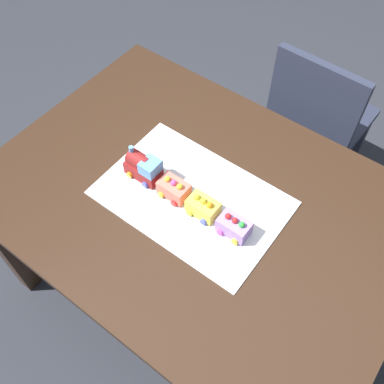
{
  "coord_description": "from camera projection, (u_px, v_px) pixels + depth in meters",
  "views": [
    {
      "loc": [
        0.48,
        -0.67,
        1.94
      ],
      "look_at": [
        -0.01,
        -0.01,
        0.77
      ],
      "focal_mm": 41.21,
      "sensor_mm": 36.0,
      "label": 1
    }
  ],
  "objects": [
    {
      "name": "ground_plane",
      "position": [
        196.0,
        288.0,
        2.06
      ],
      "size": [
        8.0,
        8.0,
        0.0
      ],
      "primitive_type": "plane",
      "color": "#2D3038"
    },
    {
      "name": "dining_table",
      "position": [
        197.0,
        215.0,
        1.54
      ],
      "size": [
        1.4,
        1.0,
        0.74
      ],
      "color": "#382316",
      "rests_on": "ground"
    },
    {
      "name": "chair",
      "position": [
        317.0,
        120.0,
        2.03
      ],
      "size": [
        0.41,
        0.41,
        0.86
      ],
      "rotation": [
        0.0,
        0.0,
        3.11
      ],
      "color": "#2D3347",
      "rests_on": "ground"
    },
    {
      "name": "cake_board",
      "position": [
        192.0,
        198.0,
        1.45
      ],
      "size": [
        0.6,
        0.4,
        0.0
      ],
      "primitive_type": "cube",
      "color": "silver",
      "rests_on": "dining_table"
    },
    {
      "name": "cake_locomotive",
      "position": [
        143.0,
        167.0,
        1.47
      ],
      "size": [
        0.14,
        0.08,
        0.12
      ],
      "color": "maroon",
      "rests_on": "cake_board"
    },
    {
      "name": "cake_car_hopper_coral",
      "position": [
        174.0,
        189.0,
        1.44
      ],
      "size": [
        0.1,
        0.08,
        0.07
      ],
      "color": "#F27260",
      "rests_on": "cake_board"
    },
    {
      "name": "cake_car_caboose_lemon",
      "position": [
        203.0,
        207.0,
        1.4
      ],
      "size": [
        0.1,
        0.08,
        0.07
      ],
      "color": "#F4E04C",
      "rests_on": "cake_board"
    },
    {
      "name": "cake_car_flatbed_lavender",
      "position": [
        234.0,
        226.0,
        1.36
      ],
      "size": [
        0.1,
        0.08,
        0.07
      ],
      "color": "#AD84E0",
      "rests_on": "cake_board"
    }
  ]
}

